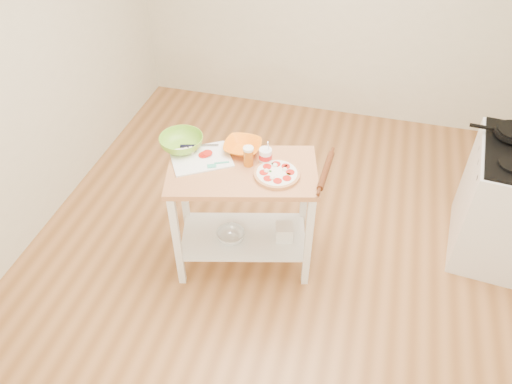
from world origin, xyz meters
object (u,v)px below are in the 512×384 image
Objects in this scene: yogurt_tub at (265,156)px; shelf_bin at (284,232)px; knife at (194,146)px; spatula at (217,164)px; prep_island at (243,198)px; pizza at (277,174)px; orange_bowl at (243,147)px; beer_pint at (248,156)px; cutting_board at (201,158)px; green_bowl at (182,142)px; shelf_glass_bowl at (231,235)px; rolling_pin at (326,171)px.

yogurt_tub is 1.52× the size of shelf_bin.
spatula is at bearing -50.54° from knife.
pizza reaches higher than prep_island.
orange_bowl is 2.08× the size of shelf_bin.
beer_pint is at bearing -27.18° from knife.
pizza is at bearing -23.18° from spatula.
knife is at bearing 166.75° from pizza.
knife is 1.37× the size of yogurt_tub.
pizza is 0.17m from yogurt_tub.
orange_bowl is (0.25, 0.16, 0.02)m from cutting_board.
shelf_bin is (0.70, -0.10, -0.59)m from knife.
pizza is at bearing -138.47° from shelf_bin.
prep_island is at bearing -36.28° from knife.
shelf_bin is (0.36, -0.15, -0.61)m from orange_bowl.
green_bowl reaches higher than shelf_glass_bowl.
rolling_pin is at bearing 19.13° from pizza.
shelf_bin is (-0.25, -0.05, -0.60)m from rolling_pin.
spatula is (-0.41, -0.00, -0.00)m from pizza.
prep_island is at bearing -169.82° from shelf_bin.
orange_bowl is at bearing 170.60° from rolling_pin.
beer_pint is at bearing -151.34° from yogurt_tub.
prep_island is 2.88× the size of rolling_pin.
orange_bowl is 1.36× the size of yogurt_tub.
knife is 1.01× the size of orange_bowl.
spatula reaches higher than prep_island.
prep_island is 0.36m from yogurt_tub.
rolling_pin is (0.95, -0.04, 0.01)m from knife.
pizza is 0.36m from orange_bowl.
beer_pint reaches higher than green_bowl.
knife is at bearing 146.80° from shelf_glass_bowl.
green_bowl reaches higher than prep_island.
knife is 0.44m from beer_pint.
rolling_pin is (0.60, -0.10, -0.01)m from orange_bowl.
cutting_board is at bearing -66.43° from knife.
orange_bowl is 0.43m from green_bowl.
shelf_bin is (0.48, 0.06, -0.59)m from spatula.
green_bowl is at bearing 170.06° from pizza.
cutting_board is at bearing 175.50° from pizza.
beer_pint reaches higher than orange_bowl.
spatula is at bearing -157.55° from yogurt_tub.
shelf_bin is at bearing -2.00° from beer_pint.
green_bowl is (-0.48, 0.12, 0.31)m from prep_island.
pizza is 0.60m from shelf_bin.
rolling_pin reaches higher than spatula.
yogurt_tub is 0.66m from shelf_bin.
prep_island is 3.62× the size of green_bowl.
beer_pint is at bearing -175.29° from rolling_pin.
pizza is 0.33m from rolling_pin.
orange_bowl is at bearing 155.20° from yogurt_tub.
knife reaches higher than shelf_glass_bowl.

